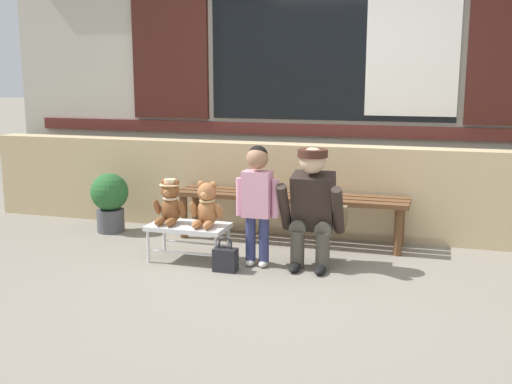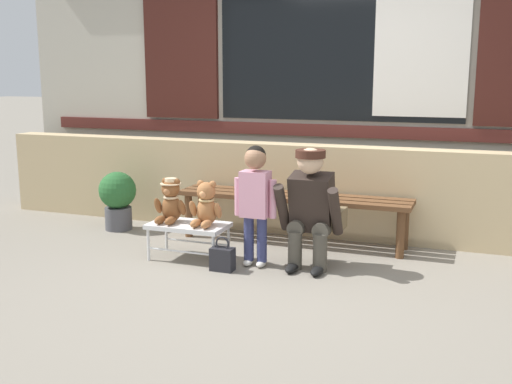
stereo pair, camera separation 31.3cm
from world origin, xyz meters
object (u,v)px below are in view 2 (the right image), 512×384
object	(u,v)px
teddy_bear_with_hat	(170,201)
potted_plant	(118,197)
child_standing	(255,192)
adult_crouching	(312,208)
wooden_bench_long	(293,202)
teddy_bear_plain	(206,205)
handbag_on_ground	(222,258)
small_display_bench	(188,227)

from	to	relation	value
teddy_bear_with_hat	potted_plant	world-z (taller)	teddy_bear_with_hat
child_standing	adult_crouching	xyz separation A→B (m)	(0.43, 0.11, -0.11)
wooden_bench_long	teddy_bear_plain	world-z (taller)	teddy_bear_plain
potted_plant	teddy_bear_plain	bearing A→B (deg)	-26.89
teddy_bear_plain	adult_crouching	xyz separation A→B (m)	(0.84, 0.14, 0.02)
teddy_bear_plain	handbag_on_ground	world-z (taller)	teddy_bear_plain
small_display_bench	child_standing	xyz separation A→B (m)	(0.57, 0.03, 0.33)
wooden_bench_long	adult_crouching	xyz separation A→B (m)	(0.35, -0.63, 0.11)
wooden_bench_long	handbag_on_ground	world-z (taller)	wooden_bench_long
child_standing	potted_plant	xyz separation A→B (m)	(-1.66, 0.60, -0.27)
small_display_bench	teddy_bear_with_hat	xyz separation A→B (m)	(-0.16, 0.00, 0.21)
teddy_bear_with_hat	small_display_bench	bearing A→B (deg)	-0.77
small_display_bench	child_standing	distance (m)	0.66
adult_crouching	wooden_bench_long	bearing A→B (deg)	119.09
teddy_bear_with_hat	teddy_bear_plain	xyz separation A→B (m)	(0.32, -0.00, -0.01)
small_display_bench	potted_plant	bearing A→B (deg)	149.76
adult_crouching	potted_plant	size ratio (longest dim) A/B	1.67
teddy_bear_with_hat	adult_crouching	world-z (taller)	adult_crouching
teddy_bear_with_hat	teddy_bear_plain	bearing A→B (deg)	-0.13
wooden_bench_long	teddy_bear_plain	size ratio (longest dim) A/B	5.78
child_standing	handbag_on_ground	distance (m)	0.57
teddy_bear_plain	potted_plant	distance (m)	1.41
adult_crouching	potted_plant	world-z (taller)	adult_crouching
teddy_bear_plain	potted_plant	bearing A→B (deg)	153.11
teddy_bear_with_hat	handbag_on_ground	distance (m)	0.68
wooden_bench_long	potted_plant	distance (m)	1.74
teddy_bear_plain	child_standing	bearing A→B (deg)	3.80
teddy_bear_with_hat	handbag_on_ground	world-z (taller)	teddy_bear_with_hat
potted_plant	adult_crouching	bearing A→B (deg)	-13.21
adult_crouching	teddy_bear_plain	bearing A→B (deg)	-170.38
potted_plant	small_display_bench	bearing A→B (deg)	-30.24
child_standing	potted_plant	size ratio (longest dim) A/B	1.68
teddy_bear_plain	potted_plant	world-z (taller)	teddy_bear_plain
small_display_bench	teddy_bear_plain	bearing A→B (deg)	0.51
teddy_bear_with_hat	potted_plant	distance (m)	1.13
adult_crouching	small_display_bench	bearing A→B (deg)	-171.82
adult_crouching	handbag_on_ground	distance (m)	0.80
teddy_bear_plain	handbag_on_ground	xyz separation A→B (m)	(0.22, -0.18, -0.37)
teddy_bear_with_hat	child_standing	bearing A→B (deg)	2.08
teddy_bear_with_hat	adult_crouching	xyz separation A→B (m)	(1.16, 0.14, 0.01)
teddy_bear_with_hat	child_standing	xyz separation A→B (m)	(0.73, 0.03, 0.12)
potted_plant	teddy_bear_with_hat	bearing A→B (deg)	-34.27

